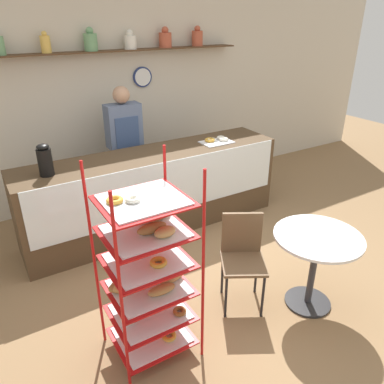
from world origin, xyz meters
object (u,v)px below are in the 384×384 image
(cafe_table, at_px, (316,253))
(cafe_chair, at_px, (242,251))
(donut_tray_counter, at_px, (216,140))
(pastry_rack, at_px, (149,271))
(person_worker, at_px, (125,146))
(coffee_carafe, at_px, (45,160))

(cafe_table, height_order, cafe_chair, cafe_chair)
(cafe_table, xyz_separation_m, donut_tray_counter, (0.29, 1.96, 0.45))
(cafe_table, relative_size, donut_tray_counter, 1.94)
(pastry_rack, height_order, donut_tray_counter, pastry_rack)
(person_worker, distance_m, coffee_carafe, 1.29)
(cafe_table, xyz_separation_m, coffee_carafe, (-1.78, 1.96, 0.59))
(cafe_table, distance_m, donut_tray_counter, 2.03)
(pastry_rack, distance_m, cafe_table, 1.50)
(pastry_rack, bearing_deg, donut_tray_counter, 43.64)
(cafe_table, bearing_deg, cafe_chair, 142.38)
(cafe_table, height_order, coffee_carafe, coffee_carafe)
(cafe_chair, relative_size, coffee_carafe, 2.66)
(cafe_chair, bearing_deg, coffee_carafe, 159.14)
(donut_tray_counter, bearing_deg, pastry_rack, -136.36)
(cafe_chair, xyz_separation_m, donut_tray_counter, (0.79, 1.58, 0.47))
(pastry_rack, xyz_separation_m, cafe_table, (1.46, -0.30, -0.19))
(pastry_rack, height_order, person_worker, person_worker)
(cafe_chair, bearing_deg, pastry_rack, -144.49)
(coffee_carafe, bearing_deg, donut_tray_counter, 0.21)
(cafe_chair, distance_m, donut_tray_counter, 1.83)
(cafe_table, bearing_deg, coffee_carafe, 132.31)
(cafe_chair, height_order, donut_tray_counter, donut_tray_counter)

